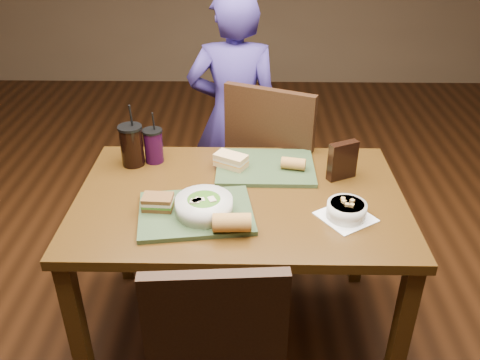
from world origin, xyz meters
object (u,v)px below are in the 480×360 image
at_px(chair_far, 267,166).
at_px(cup_berry, 154,146).
at_px(dining_table, 240,214).
at_px(baguette_far, 293,164).
at_px(tray_near, 196,213).
at_px(sandwich_near, 158,202).
at_px(baguette_near, 232,223).
at_px(sandwich_far, 231,160).
at_px(chip_bag, 342,161).
at_px(soup_bowl, 347,210).
at_px(diner, 234,118).
at_px(salad_bowl, 204,205).
at_px(cup_cola, 132,145).
at_px(tray_far, 265,167).

height_order(chair_far, cup_berry, chair_far).
relative_size(chair_far, cup_berry, 4.33).
height_order(dining_table, baguette_far, baguette_far).
height_order(tray_near, sandwich_near, sandwich_near).
distance_m(baguette_near, cup_berry, 0.65).
relative_size(sandwich_far, chip_bag, 0.95).
bearing_deg(sandwich_far, chair_far, 65.14).
bearing_deg(cup_berry, soup_bowl, -28.89).
bearing_deg(cup_berry, diner, 60.99).
relative_size(diner, sandwich_far, 9.01).
relative_size(diner, salad_bowl, 6.65).
distance_m(diner, sandwich_far, 0.69).
bearing_deg(tray_near, baguette_far, 40.50).
height_order(chair_far, soup_bowl, chair_far).
bearing_deg(sandwich_near, diner, 75.79).
bearing_deg(chair_far, cup_berry, -150.08).
relative_size(chair_far, cup_cola, 3.61).
relative_size(salad_bowl, soup_bowl, 0.86).
height_order(diner, tray_near, diner).
bearing_deg(dining_table, salad_bowl, -129.66).
xyz_separation_m(diner, sandwich_far, (0.00, -0.68, 0.09)).
xyz_separation_m(diner, cup_cola, (-0.43, -0.64, 0.14)).
height_order(baguette_near, cup_berry, cup_berry).
bearing_deg(baguette_far, tray_near, -139.50).
distance_m(chair_far, soup_bowl, 0.80).
height_order(soup_bowl, cup_berry, cup_berry).
bearing_deg(cup_cola, sandwich_far, -5.54).
bearing_deg(diner, baguette_far, 111.39).
xyz_separation_m(tray_far, salad_bowl, (-0.24, -0.37, 0.04)).
bearing_deg(baguette_near, cup_berry, 123.58).
bearing_deg(sandwich_far, sandwich_near, -127.90).
relative_size(tray_far, sandwich_far, 2.70).
distance_m(salad_bowl, baguette_near, 0.15).
relative_size(sandwich_near, baguette_near, 0.86).
distance_m(sandwich_far, baguette_far, 0.27).
xyz_separation_m(sandwich_near, chip_bag, (0.73, 0.27, 0.04)).
xyz_separation_m(soup_bowl, cup_berry, (-0.78, 0.43, 0.04)).
height_order(tray_far, soup_bowl, soup_bowl).
height_order(tray_far, sandwich_near, sandwich_near).
distance_m(diner, cup_cola, 0.78).
bearing_deg(cup_cola, baguette_far, -5.22).
height_order(soup_bowl, chip_bag, chip_bag).
relative_size(cup_cola, cup_berry, 1.20).
bearing_deg(baguette_near, dining_table, 84.91).
bearing_deg(chip_bag, tray_near, -179.73).
bearing_deg(sandwich_near, chair_far, 58.44).
bearing_deg(chair_far, dining_table, -102.39).
distance_m(sandwich_far, chip_bag, 0.47).
bearing_deg(chip_bag, tray_far, 141.28).
height_order(diner, cup_berry, diner).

